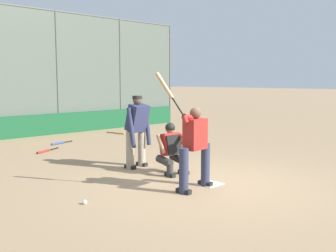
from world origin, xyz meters
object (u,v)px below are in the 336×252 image
object	(u,v)px
spare_bat_near_backstop	(45,151)
baseball_loose	(85,202)
catcher_behind_plate	(173,148)
umpire_home	(137,129)
batter_at_plate	(194,145)
spare_bat_first_base_side	(59,143)
spare_bat_by_padding	(118,133)

from	to	relation	value
spare_bat_near_backstop	baseball_loose	distance (m)	5.04
catcher_behind_plate	umpire_home	size ratio (longest dim) A/B	0.66
batter_at_plate	catcher_behind_plate	world-z (taller)	batter_at_plate
spare_bat_first_base_side	baseball_loose	xyz separation A→B (m)	(2.62, 5.74, 0.00)
spare_bat_near_backstop	baseball_loose	size ratio (longest dim) A/B	11.31
batter_at_plate	spare_bat_by_padding	bearing A→B (deg)	-122.97
spare_bat_by_padding	umpire_home	bearing A→B (deg)	-48.49
batter_at_plate	spare_bat_near_backstop	world-z (taller)	batter_at_plate
batter_at_plate	spare_bat_near_backstop	xyz separation A→B (m)	(0.25, -5.38, -0.79)
umpire_home	spare_bat_by_padding	world-z (taller)	umpire_home
spare_bat_first_base_side	baseball_loose	distance (m)	6.31
catcher_behind_plate	baseball_loose	xyz separation A→B (m)	(2.45, 0.49, -0.53)
spare_bat_near_backstop	umpire_home	bearing A→B (deg)	76.12
spare_bat_first_base_side	baseball_loose	world-z (taller)	baseball_loose
batter_at_plate	spare_bat_near_backstop	size ratio (longest dim) A/B	2.54
batter_at_plate	catcher_behind_plate	distance (m)	1.26
batter_at_plate	spare_bat_first_base_side	size ratio (longest dim) A/B	2.60
spare_bat_by_padding	baseball_loose	bearing A→B (deg)	-56.61
spare_bat_first_base_side	baseball_loose	bearing A→B (deg)	51.86
umpire_home	spare_bat_near_backstop	size ratio (longest dim) A/B	1.97
spare_bat_by_padding	spare_bat_first_base_side	bearing A→B (deg)	-93.73
batter_at_plate	umpire_home	world-z (taller)	batter_at_plate
catcher_behind_plate	spare_bat_by_padding	xyz separation A→B (m)	(-2.88, -5.87, -0.53)
batter_at_plate	umpire_home	size ratio (longest dim) A/B	1.29
umpire_home	spare_bat_near_backstop	xyz separation A→B (m)	(0.64, -3.26, -0.85)
umpire_home	baseball_loose	world-z (taller)	umpire_home
batter_at_plate	spare_bat_by_padding	world-z (taller)	batter_at_plate
umpire_home	spare_bat_by_padding	distance (m)	5.79
umpire_home	spare_bat_near_backstop	bearing A→B (deg)	-86.39
catcher_behind_plate	umpire_home	xyz separation A→B (m)	(0.14, -1.01, 0.32)
batter_at_plate	umpire_home	bearing A→B (deg)	-107.42
spare_bat_first_base_side	baseball_loose	size ratio (longest dim) A/B	11.06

